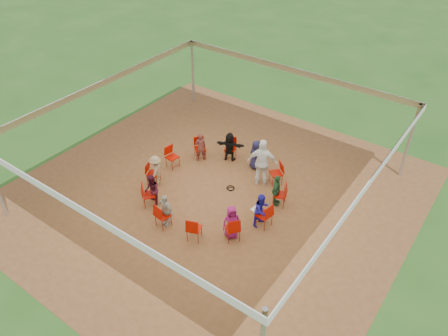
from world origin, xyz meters
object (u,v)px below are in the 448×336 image
Objects in this scene: chair_8 at (149,195)px; chair_9 at (163,215)px; person_seated_0 at (262,210)px; person_seated_2 at (256,155)px; standing_person at (262,163)px; person_seated_3 at (230,147)px; chair_10 at (194,229)px; person_seated_6 at (152,191)px; chair_7 at (153,174)px; person_seated_4 at (201,147)px; chair_4 at (230,148)px; chair_0 at (264,215)px; chair_5 at (200,149)px; chair_2 at (276,173)px; person_seated_1 at (276,190)px; person_seated_5 at (156,171)px; person_seated_8 at (232,222)px; chair_11 at (233,228)px; chair_6 at (172,157)px; laptop at (258,208)px; cable_coil at (231,188)px; person_seated_7 at (165,210)px; chair_1 at (279,195)px; chair_3 at (258,157)px.

chair_9 is at bearing 15.00° from chair_8.
person_seated_2 is (-1.82, 2.50, 0.00)m from person_seated_0.
person_seated_3 is at bearing -40.00° from standing_person.
chair_10 is at bearing 30.00° from chair_8.
chair_7 is at bearing 170.69° from person_seated_6.
chair_4 is at bearing 170.69° from person_seated_4.
chair_0 and chair_5 have the same top height.
person_seated_1 reaches higher than chair_2.
person_seated_0 and person_seated_1 have the same top height.
person_seated_2 and person_seated_5 have the same top height.
person_seated_4 is at bearing 135.00° from person_seated_6.
person_seated_3 and person_seated_8 have the same top height.
person_seated_3 reaches higher than chair_11.
person_seated_0 reaches higher than chair_4.
person_seated_3 is (-2.95, 2.38, 0.00)m from person_seated_0.
person_seated_2 reaches higher than chair_4.
person_seated_8 is at bearing 75.41° from chair_6.
chair_2 is 1.00× the size of chair_4.
person_seated_5 is 3.16× the size of laptop.
person_seated_8 reaches higher than chair_8.
cable_coil is at bearing 104.47° from chair_4.
cable_coil is (2.01, -0.81, -0.59)m from person_seated_4.
chair_10 is at bearing 63.82° from standing_person.
chair_11 is (4.07, -1.80, 0.00)m from chair_6.
laptop is at bearing 47.14° from person_seated_7.
chair_4 is at bearing -90.00° from person_seated_3.
chair_2 is 4.46m from chair_7.
person_seated_7 is (0.02, 0.12, 0.16)m from chair_9.
chair_1 is 0.74× the size of person_seated_3.
person_seated_4 is (-3.86, 1.71, 0.00)m from person_seated_0.
chair_6 is at bearing 27.35° from person_seated_3.
chair_3 is 0.74× the size of person_seated_6.
person_seated_0 and person_seated_7 have the same top height.
chair_4 is (-2.98, 1.32, 0.00)m from chair_1.
laptop is at bearing 62.12° from chair_8.
chair_0 is 0.74× the size of person_seated_0.
chair_11 is at bearing 105.41° from person_seated_3.
person_seated_4 is 2.24m from cable_coil.
chair_8 is 3.18m from person_seated_4.
chair_6 is 3.18m from person_seated_2.
standing_person is (-1.11, 0.65, 0.49)m from chair_1.
chair_7 is (0.13, -1.19, 0.00)m from chair_6.
person_seated_8 is (1.36, -3.53, 0.00)m from person_seated_2.
chair_10 is at bearing 45.00° from chair_7.
chair_1 is at bearing 90.00° from person_seated_5.
person_seated_0 is (2.52, 1.94, 0.16)m from chair_9.
person_seated_7 is at bearing 119.12° from chair_1.
person_seated_2 is at bearing 60.00° from person_seated_8.
standing_person reaches higher than person_seated_0.
person_seated_0 is (2.99, -2.49, 0.16)m from chair_4.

